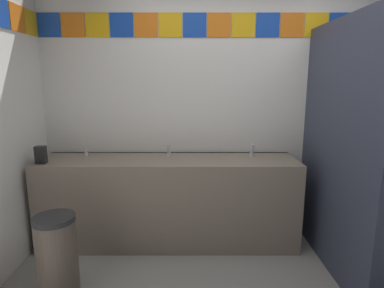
{
  "coord_description": "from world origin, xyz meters",
  "views": [
    {
      "loc": [
        -0.5,
        -1.82,
        1.6
      ],
      "look_at": [
        -0.5,
        0.86,
        1.06
      ],
      "focal_mm": 29.91,
      "sensor_mm": 36.0,
      "label": 1
    }
  ],
  "objects": [
    {
      "name": "vanity_counter",
      "position": [
        -0.73,
        1.17,
        0.44
      ],
      "size": [
        2.47,
        0.58,
        0.85
      ],
      "color": "gray",
      "rests_on": "ground_plane"
    },
    {
      "name": "toilet",
      "position": [
        1.14,
        1.02,
        0.3
      ],
      "size": [
        0.39,
        0.49,
        0.74
      ],
      "color": "white",
      "rests_on": "ground_plane"
    },
    {
      "name": "faucet_left",
      "position": [
        -1.55,
        1.26,
        0.91
      ],
      "size": [
        0.04,
        0.1,
        0.14
      ],
      "color": "silver",
      "rests_on": "vanity_counter"
    },
    {
      "name": "wall_back",
      "position": [
        0.0,
        1.5,
        1.34
      ],
      "size": [
        4.03,
        0.09,
        2.67
      ],
      "color": "white",
      "rests_on": "ground_plane"
    },
    {
      "name": "soap_dispenser",
      "position": [
        -1.87,
        1.0,
        0.93
      ],
      "size": [
        0.09,
        0.09,
        0.16
      ],
      "color": "black",
      "rests_on": "vanity_counter"
    },
    {
      "name": "faucet_right",
      "position": [
        0.09,
        1.26,
        0.91
      ],
      "size": [
        0.04,
        0.1,
        0.14
      ],
      "color": "silver",
      "rests_on": "vanity_counter"
    },
    {
      "name": "stall_divider",
      "position": [
        0.85,
        0.5,
        1.04
      ],
      "size": [
        0.92,
        1.41,
        2.09
      ],
      "color": "#33384C",
      "rests_on": "ground_plane"
    },
    {
      "name": "faucet_center",
      "position": [
        -0.73,
        1.26,
        0.91
      ],
      "size": [
        0.04,
        0.1,
        0.14
      ],
      "color": "silver",
      "rests_on": "vanity_counter"
    },
    {
      "name": "trash_bin",
      "position": [
        -1.53,
        0.4,
        0.3
      ],
      "size": [
        0.31,
        0.31,
        0.61
      ],
      "color": "brown",
      "rests_on": "ground_plane"
    }
  ]
}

